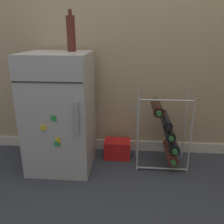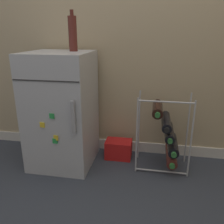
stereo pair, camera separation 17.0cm
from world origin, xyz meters
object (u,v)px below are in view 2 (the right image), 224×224
object	(u,v)px
wine_rack	(168,135)
soda_box	(119,149)
mini_fridge	(62,110)
fridge_top_bottle	(73,33)

from	to	relation	value
wine_rack	soda_box	bearing A→B (deg)	167.72
mini_fridge	fridge_top_bottle	distance (m)	0.58
mini_fridge	wine_rack	size ratio (longest dim) A/B	1.51
soda_box	fridge_top_bottle	world-z (taller)	fridge_top_bottle
wine_rack	soda_box	xyz separation A→B (m)	(-0.39, 0.08, -0.20)
soda_box	fridge_top_bottle	bearing A→B (deg)	-167.73
soda_box	fridge_top_bottle	distance (m)	0.99
soda_box	fridge_top_bottle	xyz separation A→B (m)	(-0.33, -0.07, 0.93)
mini_fridge	soda_box	bearing A→B (deg)	17.27
mini_fridge	soda_box	world-z (taller)	mini_fridge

